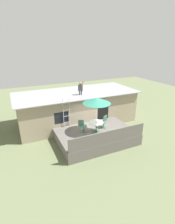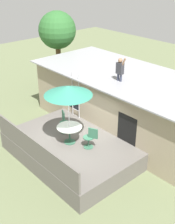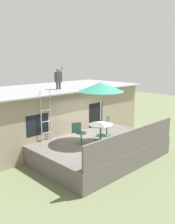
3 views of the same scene
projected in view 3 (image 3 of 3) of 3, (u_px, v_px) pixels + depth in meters
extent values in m
plane|color=#66704C|center=(97.00, 157.00, 10.99)|extent=(40.00, 40.00, 0.00)
cube|color=gray|center=(49.00, 114.00, 13.22)|extent=(10.00, 4.00, 2.74)
cube|color=#99999E|center=(48.00, 88.00, 12.93)|extent=(10.50, 4.50, 0.06)
cube|color=black|center=(37.00, 125.00, 10.43)|extent=(1.10, 0.03, 0.90)
cube|color=black|center=(96.00, 122.00, 12.96)|extent=(1.00, 0.03, 2.00)
cube|color=#605B56|center=(97.00, 149.00, 10.91)|extent=(5.47, 3.92, 0.80)
cube|color=#605B56|center=(134.00, 140.00, 9.39)|extent=(5.37, 0.08, 0.90)
cylinder|color=#33664C|center=(101.00, 141.00, 10.70)|extent=(0.48, 0.48, 0.03)
cylinder|color=#33664C|center=(101.00, 133.00, 10.62)|extent=(0.07, 0.07, 0.71)
cylinder|color=#999E93|center=(101.00, 125.00, 10.55)|extent=(1.04, 1.04, 0.03)
cylinder|color=silver|center=(101.00, 114.00, 10.45)|extent=(0.04, 0.04, 2.40)
cone|color=#338C72|center=(101.00, 87.00, 10.21)|extent=(1.90, 1.90, 0.38)
cylinder|color=silver|center=(41.00, 117.00, 10.38)|extent=(0.04, 0.04, 2.20)
cylinder|color=silver|center=(50.00, 115.00, 10.71)|extent=(0.04, 0.04, 2.20)
cylinder|color=silver|center=(46.00, 133.00, 10.70)|extent=(0.48, 0.03, 0.03)
cylinder|color=silver|center=(46.00, 122.00, 10.60)|extent=(0.48, 0.03, 0.03)
cylinder|color=silver|center=(46.00, 110.00, 10.49)|extent=(0.48, 0.03, 0.03)
cylinder|color=silver|center=(45.00, 98.00, 10.38)|extent=(0.48, 0.03, 0.03)
cylinder|color=#33384C|center=(57.00, 86.00, 12.21)|extent=(0.10, 0.10, 0.34)
cylinder|color=#33384C|center=(60.00, 86.00, 12.32)|extent=(0.10, 0.10, 0.34)
cube|color=#333338|center=(58.00, 77.00, 12.18)|extent=(0.32, 0.20, 0.50)
sphere|color=#997051|center=(58.00, 70.00, 12.10)|extent=(0.20, 0.20, 0.20)
cylinder|color=#997051|center=(61.00, 71.00, 12.24)|extent=(0.26, 0.08, 0.44)
cylinder|color=#33664C|center=(81.00, 143.00, 10.41)|extent=(0.40, 0.40, 0.02)
cylinder|color=#33664C|center=(81.00, 138.00, 10.36)|extent=(0.06, 0.06, 0.44)
cylinder|color=#33664C|center=(81.00, 133.00, 10.31)|extent=(0.44, 0.44, 0.04)
cube|color=#33664C|center=(77.00, 128.00, 10.19)|extent=(0.38, 0.20, 0.44)
cylinder|color=#33664C|center=(107.00, 135.00, 11.47)|extent=(0.40, 0.40, 0.02)
cylinder|color=#33664C|center=(107.00, 131.00, 11.43)|extent=(0.06, 0.06, 0.44)
cylinder|color=#33664C|center=(107.00, 126.00, 11.38)|extent=(0.44, 0.44, 0.04)
cube|color=#33664C|center=(108.00, 120.00, 11.51)|extent=(0.38, 0.20, 0.44)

